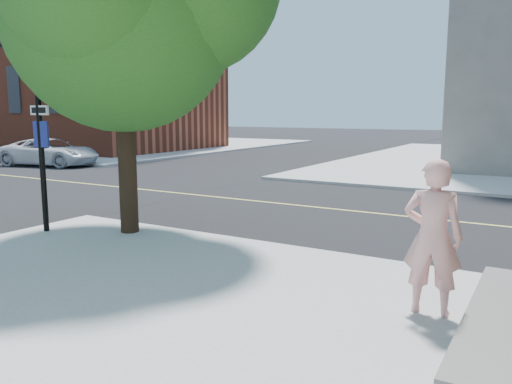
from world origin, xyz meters
The scene contains 7 objects.
ground centered at (0.00, 0.00, 0.00)m, with size 140.00×140.00×0.00m, color black.
road_ew centered at (0.00, 4.50, 0.01)m, with size 140.00×9.00×0.01m, color black.
sidewalk_nw centered at (-23.00, 21.50, 0.06)m, with size 26.00×25.00×0.12m, color #ADADAD.
church centered at (-20.00, 18.00, 7.18)m, with size 15.20×12.00×14.40m.
office_block centered at (-32.00, 21.98, 9.12)m, with size 12.00×14.08×18.00m.
man_on_phone centered at (7.93, -2.15, 1.14)m, with size 0.75×0.49×2.04m, color #F3A9A4.
car_a centered at (-12.93, 8.18, 0.70)m, with size 2.31×5.00×1.39m, color silver.
Camera 1 is at (9.19, -8.80, 2.74)m, focal length 35.70 mm.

